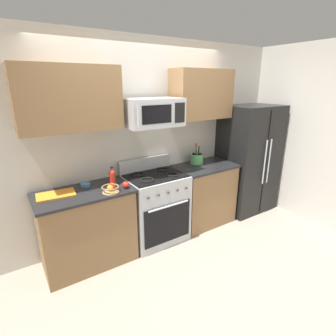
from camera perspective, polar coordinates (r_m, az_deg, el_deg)
The scene contains 16 objects.
ground_plane at distance 3.33m, azimuth 3.19°, elevation -19.85°, with size 16.00×16.00×0.00m, color gray.
wall_back at distance 3.53m, azimuth -5.94°, elevation 5.85°, with size 8.00×0.10×2.60m, color beige.
counter_left at distance 3.21m, azimuth -17.24°, elevation -12.45°, with size 1.05×0.58×0.91m.
range_oven at distance 3.51m, azimuth -2.74°, elevation -8.49°, with size 0.76×0.62×1.09m.
counter_right at distance 3.97m, azimuth 7.82°, elevation -5.66°, with size 0.90×0.58×0.91m.
refrigerator at distance 4.45m, azimuth 17.15°, elevation 1.87°, with size 0.90×0.69×1.72m.
wall_right at distance 4.48m, azimuth 28.16°, elevation 6.42°, with size 0.10×8.00×2.60m, color beige.
microwave at distance 3.18m, azimuth -3.32°, elevation 12.06°, with size 0.70×0.44×0.33m.
upper_cabinets_left at distance 2.93m, azimuth -20.85°, elevation 14.06°, with size 1.04×0.34×0.66m.
upper_cabinets_right at distance 3.75m, azimuth 7.39°, elevation 15.70°, with size 0.89×0.34×0.66m.
utensil_crock at distance 3.86m, azimuth 6.32°, elevation 2.14°, with size 0.19×0.19×0.30m.
fruit_basket at distance 2.91m, azimuth -12.45°, elevation -4.35°, with size 0.19×0.19×0.10m.
apple_loose at distance 2.99m, azimuth -9.26°, elevation -3.67°, with size 0.08×0.08×0.08m, color red.
cutting_board at distance 3.02m, azimuth -23.36°, elevation -5.40°, with size 0.38×0.23×0.02m, color orange.
bottle_hot_sauce at distance 3.08m, azimuth -12.13°, elevation -1.91°, with size 0.07×0.07×0.22m.
prep_bowl at distance 3.14m, azimuth -17.59°, elevation -3.51°, with size 0.11×0.11×0.04m.
Camera 1 is at (-1.58, -2.09, 2.05)m, focal length 27.81 mm.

